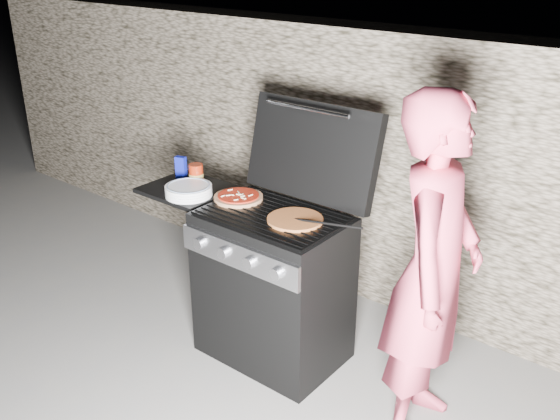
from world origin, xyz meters
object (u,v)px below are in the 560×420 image
Objects in this scene: pizza_topped at (238,197)px; person at (433,274)px; sauce_jar at (196,175)px; gas_grill at (241,273)px.

person is at bearing -1.33° from pizza_topped.
person is (1.61, -0.05, -0.10)m from sauce_jar.
person is (1.20, 0.01, 0.41)m from gas_grill.
pizza_topped is 0.16× the size of person.
gas_grill is at bearing -9.13° from sauce_jar.
gas_grill is 0.47m from pizza_topped.
person reaches higher than gas_grill.
gas_grill is at bearing -45.95° from pizza_topped.
gas_grill is 0.77× the size of person.
gas_grill is 0.66m from sauce_jar.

